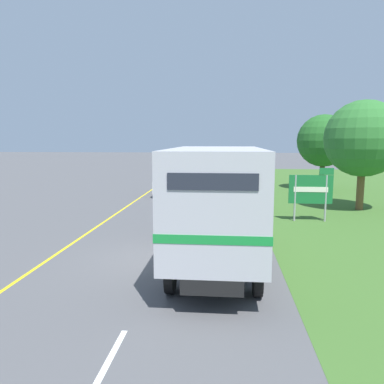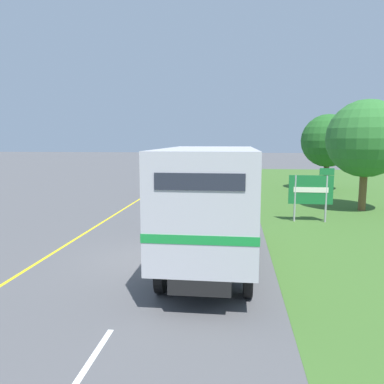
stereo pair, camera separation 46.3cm
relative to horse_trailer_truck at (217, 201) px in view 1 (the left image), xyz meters
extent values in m
plane|color=#515154|center=(-1.75, 0.30, -2.01)|extent=(200.00, 200.00, 0.00)
cube|color=yellow|center=(-5.45, 11.23, -2.01)|extent=(0.12, 55.13, 0.01)
cube|color=white|center=(-1.75, -5.65, -2.01)|extent=(0.12, 2.60, 0.01)
cube|color=white|center=(-1.75, 0.95, -2.01)|extent=(0.12, 2.60, 0.01)
cube|color=white|center=(-1.75, 7.55, -2.01)|extent=(0.12, 2.60, 0.01)
cube|color=white|center=(-1.75, 14.15, -2.01)|extent=(0.12, 2.60, 0.01)
cube|color=white|center=(-1.75, 20.75, -2.01)|extent=(0.12, 2.60, 0.01)
cube|color=white|center=(-1.75, 27.35, -2.01)|extent=(0.12, 2.60, 0.01)
cylinder|color=black|center=(-1.09, 3.56, -1.51)|extent=(0.22, 1.00, 1.00)
cylinder|color=black|center=(1.09, 3.56, -1.51)|extent=(0.22, 1.00, 1.00)
cylinder|color=black|center=(-1.09, -2.34, -1.51)|extent=(0.22, 1.00, 1.00)
cylinder|color=black|center=(1.09, -2.34, -1.51)|extent=(0.22, 1.00, 1.00)
cube|color=black|center=(0.00, 0.30, -1.33)|extent=(1.39, 7.88, 0.36)
cube|color=#B7B7BC|center=(0.00, -0.75, 0.23)|extent=(2.53, 5.78, 2.77)
cube|color=#198C38|center=(0.00, -0.75, -0.25)|extent=(2.55, 5.80, 0.20)
cube|color=#232833|center=(0.00, -3.66, 0.99)|extent=(1.90, 0.03, 0.36)
cube|color=#B7B7BC|center=(0.00, 3.19, -0.20)|extent=(2.43, 2.10, 1.90)
cube|color=#283342|center=(0.00, 4.25, 0.03)|extent=(2.15, 0.03, 0.85)
cylinder|color=black|center=(-4.37, 16.16, -1.68)|extent=(0.16, 0.66, 0.66)
cylinder|color=black|center=(-2.90, 16.16, -1.68)|extent=(0.16, 0.66, 0.66)
cylinder|color=black|center=(-4.37, 13.48, -1.68)|extent=(0.16, 0.66, 0.66)
cylinder|color=black|center=(-2.90, 13.48, -1.68)|extent=(0.16, 0.66, 0.66)
cube|color=white|center=(-3.63, 14.82, -1.30)|extent=(1.80, 4.33, 0.77)
cube|color=#282D38|center=(-3.63, 14.65, -0.59)|extent=(1.55, 2.38, 0.65)
cube|color=red|center=(-4.26, 12.64, -1.17)|extent=(0.20, 0.03, 0.14)
cube|color=red|center=(-3.00, 12.64, -1.17)|extent=(0.20, 0.03, 0.14)
cylinder|color=black|center=(-0.80, 30.10, -1.68)|extent=(0.16, 0.66, 0.66)
cylinder|color=black|center=(0.68, 30.10, -1.68)|extent=(0.16, 0.66, 0.66)
cylinder|color=black|center=(-0.80, 27.49, -1.68)|extent=(0.16, 0.66, 0.66)
cylinder|color=black|center=(0.68, 27.49, -1.68)|extent=(0.16, 0.66, 0.66)
cube|color=red|center=(-0.06, 28.80, -1.25)|extent=(1.80, 4.21, 0.86)
cube|color=#282D38|center=(-0.06, 28.63, -0.45)|extent=(1.55, 2.32, 0.73)
cube|color=red|center=(-0.69, 26.68, -1.10)|extent=(0.20, 0.03, 0.14)
cube|color=red|center=(0.57, 26.68, -1.10)|extent=(0.20, 0.03, 0.14)
cylinder|color=#9E9EA3|center=(3.57, 6.60, -0.91)|extent=(0.09, 0.09, 2.21)
cylinder|color=#9E9EA3|center=(4.99, 6.60, -0.91)|extent=(0.09, 0.09, 2.21)
cube|color=#196B33|center=(4.28, 6.60, -0.48)|extent=(2.04, 0.06, 1.36)
cube|color=#196B33|center=(4.97, 6.60, 0.38)|extent=(0.65, 0.06, 0.32)
cube|color=silver|center=(4.28, 6.56, -0.48)|extent=(1.59, 0.02, 0.25)
cylinder|color=brown|center=(7.69, 9.87, -0.88)|extent=(0.40, 0.40, 2.26)
sphere|color=#2D702D|center=(7.69, 9.87, 1.91)|extent=(4.16, 4.16, 4.16)
cylinder|color=#4C3823|center=(7.70, 18.33, -0.92)|extent=(0.39, 0.39, 2.19)
sphere|color=#236023|center=(7.70, 18.33, 1.77)|extent=(3.99, 3.99, 3.99)
camera|label=1|loc=(0.27, -11.36, 1.86)|focal=35.00mm
camera|label=2|loc=(0.73, -11.31, 1.86)|focal=35.00mm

